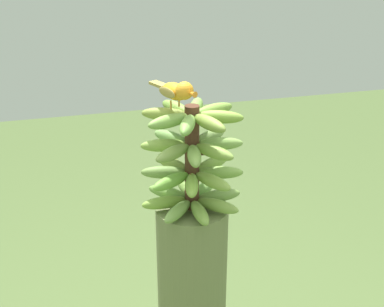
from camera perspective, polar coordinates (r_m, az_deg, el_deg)
The scene contains 2 objects.
banana_bunch at distance 1.53m, azimuth 0.01°, elevation -0.55°, with size 0.30×0.30×0.32m.
perched_bird at distance 1.43m, azimuth -1.54°, elevation 6.61°, with size 0.18×0.10×0.08m.
Camera 1 is at (-1.35, 0.36, 1.85)m, focal length 50.58 mm.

